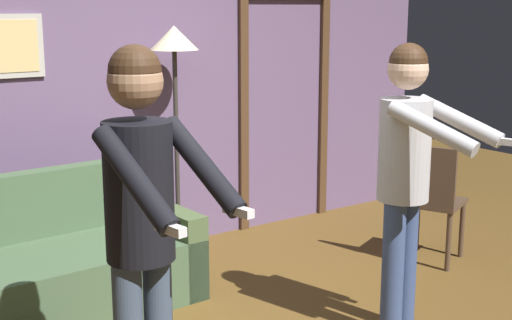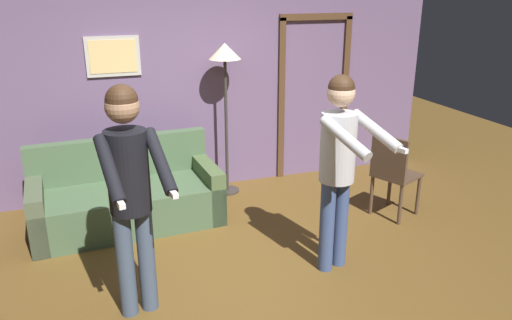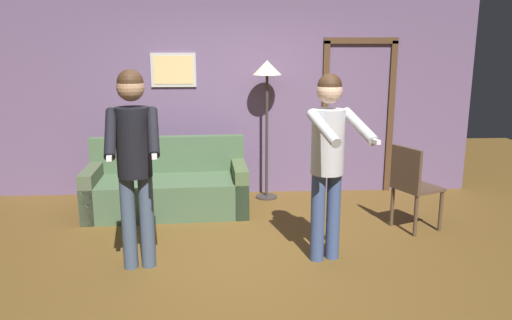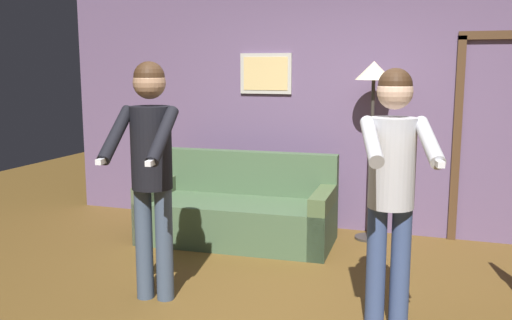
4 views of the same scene
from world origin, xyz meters
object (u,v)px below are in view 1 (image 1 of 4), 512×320
couch (44,272)px  person_standing_right (407,162)px  torchiere_lamp (175,62)px  dining_chair_distant (431,197)px  person_standing_left (142,208)px

couch → person_standing_right: person_standing_right is taller
couch → torchiere_lamp: bearing=21.1°
person_standing_right → dining_chair_distant: size_ratio=1.87×
torchiere_lamp → couch: bearing=-158.9°
torchiere_lamp → person_standing_right: (0.40, -1.99, -0.47)m
couch → person_standing_right: 2.37m
person_standing_left → person_standing_right: 1.72m
couch → torchiere_lamp: 1.83m
couch → dining_chair_distant: size_ratio=2.09×
dining_chair_distant → person_standing_right: bearing=-145.8°
dining_chair_distant → torchiere_lamp: bearing=139.4°
torchiere_lamp → person_standing_left: torchiere_lamp is taller
torchiere_lamp → person_standing_left: (-1.32, -2.08, -0.44)m
couch → person_standing_right: size_ratio=1.12×
person_standing_right → person_standing_left: bearing=-177.3°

